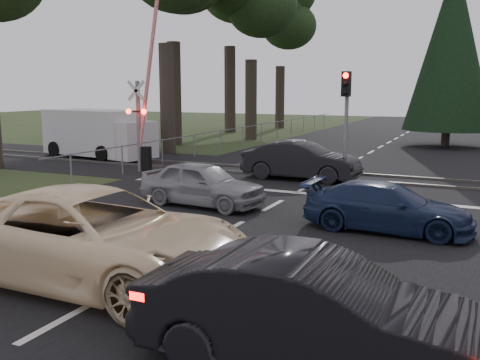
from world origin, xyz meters
The scene contains 17 objects.
ground centered at (0.00, 0.00, 0.00)m, with size 120.00×120.00×0.00m, color #2A3A1A.
road centered at (0.00, 10.00, 0.01)m, with size 14.00×100.00×0.01m, color black.
rail_corridor centered at (0.00, 12.00, 0.01)m, with size 120.00×8.00×0.01m, color black.
stop_line centered at (0.00, 8.20, 0.01)m, with size 13.00×0.35×0.00m, color silver.
rail_near centered at (0.00, 11.20, 0.05)m, with size 120.00×0.12×0.10m, color #59544C.
rail_far centered at (0.00, 12.80, 0.05)m, with size 120.00×0.12×0.10m, color #59544C.
crossing_signal centered at (-7.27, 9.79, 2.06)m, with size 1.62×0.38×6.96m.
traffic_signal_center centered at (1.00, 10.68, 2.81)m, with size 0.32×0.48×4.10m.
euc_tree_e centered at (-11.00, 36.00, 9.51)m, with size 6.00×6.00×13.20m.
conifer_tree centered at (3.50, 26.00, 5.99)m, with size 5.20×5.20×11.00m.
fence_left centered at (-7.80, 22.50, 0.00)m, with size 0.10×36.00×1.20m, color slate, non-canonical shape.
cream_coupe centered at (-0.62, -1.38, 0.85)m, with size 2.83×6.13×1.70m, color #FDE4B5.
dark_hatchback centered at (3.88, -2.70, 0.74)m, with size 1.56×4.48×1.48m, color black.
silver_car centered at (-1.94, 5.12, 0.67)m, with size 1.57×3.91×1.33m, color gray.
blue_sedan centered at (3.61, 4.49, 0.60)m, with size 1.67×4.12×1.19m, color #172445.
dark_car_far centered at (-0.69, 10.79, 0.74)m, with size 1.57×4.50×1.48m, color black.
white_van centered at (-12.11, 12.95, 1.22)m, with size 6.44×3.14×2.41m.
Camera 1 is at (5.68, -8.74, 3.50)m, focal length 40.00 mm.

